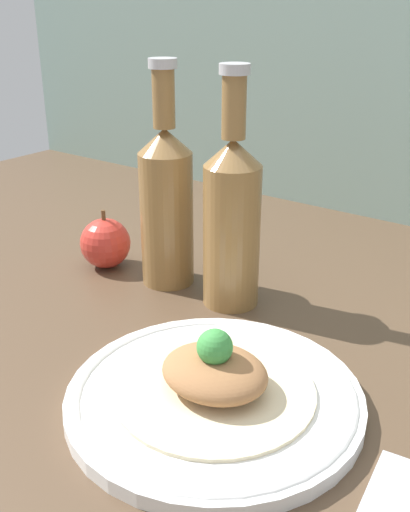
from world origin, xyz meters
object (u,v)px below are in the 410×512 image
object	(u,v)px
plated_food	(215,375)
cider_bottle_left	(166,201)
plate	(214,396)
cider_bottle_right	(232,217)
apple	(105,243)

from	to	relation	value
plated_food	cider_bottle_left	distance (cm)	29.60
plate	cider_bottle_right	xyz separation A→B (cm)	(-10.93, 18.66, 10.65)
cider_bottle_left	plate	bearing A→B (deg)	-41.03
plate	cider_bottle_left	size ratio (longest dim) A/B	0.97
cider_bottle_left	apple	distance (cm)	13.18
cider_bottle_right	cider_bottle_left	bearing A→B (deg)	180.00
apple	cider_bottle_left	bearing A→B (deg)	9.44
plated_food	cider_bottle_left	bearing A→B (deg)	138.97
cider_bottle_right	apple	distance (cm)	22.40
plate	apple	world-z (taller)	apple
cider_bottle_left	cider_bottle_right	xyz separation A→B (cm)	(10.51, 0.00, 0.00)
plated_food	cider_bottle_right	size ratio (longest dim) A/B	0.66
cider_bottle_left	cider_bottle_right	size ratio (longest dim) A/B	1.00
cider_bottle_left	cider_bottle_right	bearing A→B (deg)	0.00
plate	cider_bottle_right	bearing A→B (deg)	120.37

